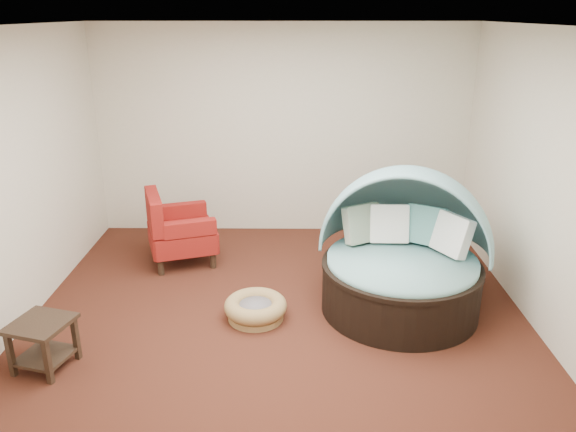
{
  "coord_description": "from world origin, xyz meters",
  "views": [
    {
      "loc": [
        0.14,
        -4.95,
        2.92
      ],
      "look_at": [
        0.09,
        0.6,
        0.89
      ],
      "focal_mm": 35.0,
      "sensor_mm": 36.0,
      "label": 1
    }
  ],
  "objects_px": {
    "canopy_daybed": "(404,245)",
    "pet_basket": "(256,308)",
    "red_armchair": "(177,230)",
    "side_table": "(43,338)"
  },
  "relations": [
    {
      "from": "red_armchair",
      "to": "side_table",
      "type": "bearing_deg",
      "value": -127.09
    },
    {
      "from": "side_table",
      "to": "red_armchair",
      "type": "bearing_deg",
      "value": 71.57
    },
    {
      "from": "canopy_daybed",
      "to": "red_armchair",
      "type": "height_order",
      "value": "canopy_daybed"
    },
    {
      "from": "canopy_daybed",
      "to": "pet_basket",
      "type": "xyz_separation_m",
      "value": [
        -1.5,
        -0.29,
        -0.57
      ]
    },
    {
      "from": "red_armchair",
      "to": "side_table",
      "type": "relative_size",
      "value": 1.71
    },
    {
      "from": "canopy_daybed",
      "to": "side_table",
      "type": "xyz_separation_m",
      "value": [
        -3.26,
        -1.12,
        -0.4
      ]
    },
    {
      "from": "pet_basket",
      "to": "side_table",
      "type": "relative_size",
      "value": 1.46
    },
    {
      "from": "pet_basket",
      "to": "red_armchair",
      "type": "relative_size",
      "value": 0.86
    },
    {
      "from": "canopy_daybed",
      "to": "pet_basket",
      "type": "relative_size",
      "value": 2.41
    },
    {
      "from": "canopy_daybed",
      "to": "pet_basket",
      "type": "distance_m",
      "value": 1.63
    }
  ]
}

